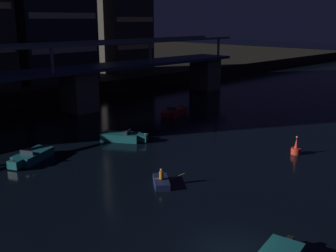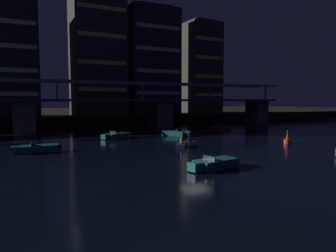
{
  "view_description": "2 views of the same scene",
  "coord_description": "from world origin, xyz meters",
  "px_view_note": "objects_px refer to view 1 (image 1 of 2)",
  "views": [
    {
      "loc": [
        -16.15,
        -11.83,
        12.33
      ],
      "look_at": [
        10.33,
        15.41,
        2.26
      ],
      "focal_mm": 43.09,
      "sensor_mm": 36.0,
      "label": 1
    },
    {
      "loc": [
        -15.16,
        -24.65,
        5.81
      ],
      "look_at": [
        3.65,
        13.19,
        2.32
      ],
      "focal_mm": 33.76,
      "sensor_mm": 36.0,
      "label": 2
    }
  ],
  "objects_px": {
    "speedboat_mid_center": "(174,112)",
    "speedboat_mid_right": "(123,137)",
    "dinghy_with_paddler": "(161,181)",
    "channel_buoy": "(296,149)",
    "tower_east_low": "(121,5)",
    "speedboat_near_right": "(32,157)"
  },
  "relations": [
    {
      "from": "speedboat_mid_center",
      "to": "dinghy_with_paddler",
      "type": "relative_size",
      "value": 1.89
    },
    {
      "from": "channel_buoy",
      "to": "dinghy_with_paddler",
      "type": "bearing_deg",
      "value": 165.98
    },
    {
      "from": "speedboat_mid_right",
      "to": "speedboat_mid_center",
      "type": "bearing_deg",
      "value": 20.72
    },
    {
      "from": "speedboat_mid_center",
      "to": "speedboat_mid_right",
      "type": "height_order",
      "value": "same"
    },
    {
      "from": "tower_east_low",
      "to": "dinghy_with_paddler",
      "type": "bearing_deg",
      "value": -124.85
    },
    {
      "from": "tower_east_low",
      "to": "speedboat_mid_center",
      "type": "bearing_deg",
      "value": -115.27
    },
    {
      "from": "speedboat_mid_right",
      "to": "dinghy_with_paddler",
      "type": "xyz_separation_m",
      "value": [
        -5.11,
        -11.32,
        -0.14
      ]
    },
    {
      "from": "speedboat_near_right",
      "to": "speedboat_mid_right",
      "type": "height_order",
      "value": "same"
    },
    {
      "from": "speedboat_near_right",
      "to": "channel_buoy",
      "type": "bearing_deg",
      "value": -39.72
    },
    {
      "from": "tower_east_low",
      "to": "dinghy_with_paddler",
      "type": "relative_size",
      "value": 9.48
    },
    {
      "from": "speedboat_mid_center",
      "to": "speedboat_mid_right",
      "type": "xyz_separation_m",
      "value": [
        -12.22,
        -4.62,
        0.0
      ]
    },
    {
      "from": "speedboat_mid_right",
      "to": "speedboat_near_right",
      "type": "bearing_deg",
      "value": 175.64
    },
    {
      "from": "dinghy_with_paddler",
      "to": "speedboat_near_right",
      "type": "bearing_deg",
      "value": 111.03
    },
    {
      "from": "speedboat_mid_right",
      "to": "channel_buoy",
      "type": "height_order",
      "value": "channel_buoy"
    },
    {
      "from": "speedboat_mid_center",
      "to": "channel_buoy",
      "type": "distance_m",
      "value": 19.74
    },
    {
      "from": "speedboat_mid_center",
      "to": "speedboat_mid_right",
      "type": "distance_m",
      "value": 13.07
    },
    {
      "from": "channel_buoy",
      "to": "dinghy_with_paddler",
      "type": "xyz_separation_m",
      "value": [
        -14.14,
        3.53,
        -0.2
      ]
    },
    {
      "from": "speedboat_mid_center",
      "to": "speedboat_mid_right",
      "type": "bearing_deg",
      "value": -159.28
    },
    {
      "from": "tower_east_low",
      "to": "speedboat_near_right",
      "type": "distance_m",
      "value": 49.48
    },
    {
      "from": "tower_east_low",
      "to": "speedboat_mid_right",
      "type": "height_order",
      "value": "tower_east_low"
    },
    {
      "from": "speedboat_mid_center",
      "to": "dinghy_with_paddler",
      "type": "bearing_deg",
      "value": -137.39
    },
    {
      "from": "speedboat_mid_right",
      "to": "dinghy_with_paddler",
      "type": "bearing_deg",
      "value": -114.31
    }
  ]
}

